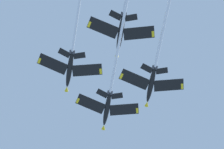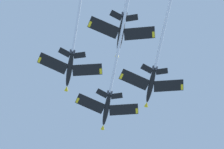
{
  "view_description": "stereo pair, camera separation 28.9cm",
  "coord_description": "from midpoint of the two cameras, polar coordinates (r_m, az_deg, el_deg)",
  "views": [
    {
      "loc": [
        -16.98,
        -28.19,
        1.72
      ],
      "look_at": [
        -21.05,
        -2.49,
        141.63
      ],
      "focal_mm": 75.36,
      "sensor_mm": 36.0,
      "label": 1
    },
    {
      "loc": [
        -17.26,
        -28.23,
        1.72
      ],
      "look_at": [
        -21.05,
        -2.49,
        141.63
      ],
      "focal_mm": 75.36,
      "sensor_mm": 36.0,
      "label": 2
    }
  ],
  "objects": [
    {
      "name": "jet_lead",
      "position": [
        143.6,
        -0.06,
        -1.51
      ],
      "size": [
        22.94,
        45.74,
        12.44
      ],
      "color": "black"
    },
    {
      "name": "jet_left_wing",
      "position": [
        140.09,
        -4.71,
        3.31
      ],
      "size": [
        23.49,
        46.75,
        13.0
      ],
      "color": "black"
    },
    {
      "name": "jet_right_wing",
      "position": [
        140.06,
        5.59,
        2.3
      ],
      "size": [
        23.51,
        47.59,
        12.07
      ],
      "color": "black"
    },
    {
      "name": "jet_slot",
      "position": [
        135.41,
        1.68,
        8.54
      ],
      "size": [
        21.78,
        44.36,
        10.9
      ],
      "color": "black"
    }
  ]
}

